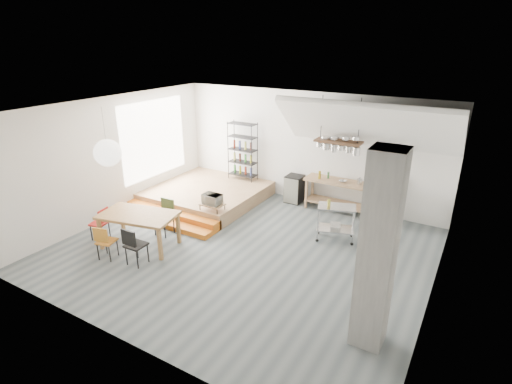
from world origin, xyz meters
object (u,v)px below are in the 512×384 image
Objects in this scene: rolling_cart at (336,218)px; dining_table at (138,217)px; stove at (388,205)px; mini_fridge at (294,189)px.

dining_table is at bearing -163.96° from rolling_cart.
stove is 1.84m from rolling_cart.
rolling_cart is at bearing 22.20° from dining_table.
rolling_cart reaches higher than mini_fridge.
dining_table is 4.69m from mini_fridge.
stove reaches higher than dining_table.
dining_table is at bearing -137.77° from stove.
stove is at bearing -0.93° from mini_fridge.
stove is 6.28m from dining_table.
stove is 0.62× the size of dining_table.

